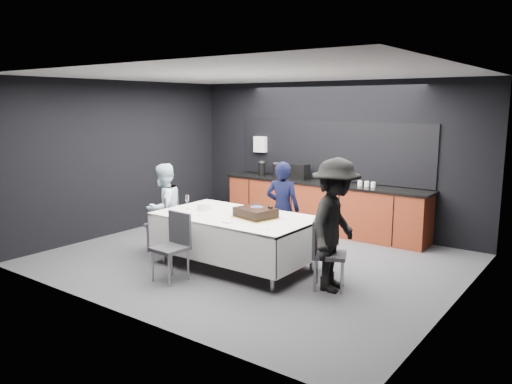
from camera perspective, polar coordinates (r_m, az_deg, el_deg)
ground at (r=7.80m, az=-0.44°, el=-7.72°), size 6.00×6.00×0.00m
room_shell at (r=7.44m, az=-0.46°, el=6.03°), size 6.04×5.04×2.82m
kitchenette at (r=9.48m, az=7.53°, el=-1.20°), size 4.10×0.64×2.05m
party_table at (r=7.32m, az=-2.33°, el=-3.71°), size 2.32×1.32×0.78m
cake_assembly at (r=7.10m, az=-0.04°, el=-2.39°), size 0.66×0.58×0.18m
plate_stack at (r=7.66m, az=-5.97°, el=-1.68°), size 0.21×0.21×0.10m
loose_plate_near at (r=7.34m, az=-5.84°, el=-2.56°), size 0.22×0.22×0.01m
loose_plate_right_a at (r=7.10m, az=3.06°, el=-2.97°), size 0.22×0.22×0.01m
loose_plate_right_b at (r=6.57m, az=0.77°, el=-4.03°), size 0.22×0.22×0.01m
loose_plate_far at (r=7.45m, az=-0.16°, el=-2.33°), size 0.21×0.21×0.01m
fork_pile at (r=6.82m, az=-3.35°, el=-3.44°), size 0.14×0.09×0.02m
champagne_flute at (r=7.72m, az=-7.86°, el=-0.81°), size 0.06×0.06×0.22m
chair_left at (r=8.23m, az=-10.29°, el=-3.06°), size 0.52×0.52×0.92m
chair_right at (r=6.56m, az=7.72°, el=-6.39°), size 0.55×0.55×0.92m
chair_near at (r=6.91m, az=-9.34°, el=-5.58°), size 0.44×0.44×0.92m
person_center at (r=7.83m, az=3.06°, el=-1.96°), size 0.62×0.48×1.50m
person_left at (r=8.21m, az=-10.48°, el=-1.80°), size 0.59×0.73×1.44m
person_right at (r=6.44m, az=9.02°, el=-3.75°), size 0.79×1.19×1.72m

